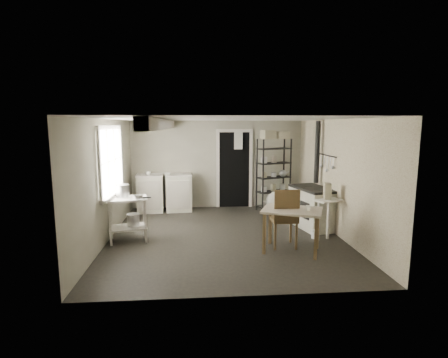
{
  "coord_description": "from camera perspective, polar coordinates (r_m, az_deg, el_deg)",
  "views": [
    {
      "loc": [
        -0.56,
        -6.69,
        2.19
      ],
      "look_at": [
        0.0,
        0.3,
        1.1
      ],
      "focal_mm": 28.0,
      "sensor_mm": 36.0,
      "label": 1
    }
  ],
  "objects": [
    {
      "name": "flour_sack",
      "position": [
        8.99,
        8.15,
        -3.78
      ],
      "size": [
        0.46,
        0.41,
        0.51
      ],
      "primitive_type": "ellipsoid",
      "rotation": [
        0.0,
        0.0,
        0.11
      ],
      "color": "beige",
      "rests_on": "ground"
    },
    {
      "name": "mixing_bowl",
      "position": [
        8.88,
        -9.26,
        0.71
      ],
      "size": [
        0.3,
        0.3,
        0.06
      ],
      "primitive_type": "imported",
      "rotation": [
        0.0,
        0.0,
        -0.15
      ],
      "color": "white",
      "rests_on": "base_cabinets"
    },
    {
      "name": "doorway",
      "position": [
        9.29,
        1.69,
        1.47
      ],
      "size": [
        0.96,
        0.1,
        2.08
      ],
      "primitive_type": null,
      "color": "silver",
      "rests_on": "ground"
    },
    {
      "name": "table_cup",
      "position": [
        6.09,
        13.6,
        -4.58
      ],
      "size": [
        0.12,
        0.12,
        0.09
      ],
      "primitive_type": "imported",
      "rotation": [
        0.0,
        0.0,
        -0.33
      ],
      "color": "white",
      "rests_on": "work_table"
    },
    {
      "name": "wall_front",
      "position": [
        4.35,
        2.97,
        -4.99
      ],
      "size": [
        4.5,
        0.02,
        2.3
      ],
      "primitive_type": "cube",
      "color": "#A4A08C",
      "rests_on": "ground"
    },
    {
      "name": "storage_box_a",
      "position": [
        8.92,
        7.2,
        7.61
      ],
      "size": [
        0.38,
        0.35,
        0.21
      ],
      "primitive_type": "cube",
      "rotation": [
        0.0,
        0.0,
        0.3
      ],
      "color": "beige",
      "rests_on": "shelf_rack"
    },
    {
      "name": "wall_left",
      "position": [
        6.97,
        -18.55,
        -0.2
      ],
      "size": [
        0.02,
        5.0,
        2.3
      ],
      "primitive_type": "cube",
      "color": "#A4A08C",
      "rests_on": "ground"
    },
    {
      "name": "stove",
      "position": [
        7.75,
        14.25,
        -4.49
      ],
      "size": [
        0.84,
        1.21,
        0.87
      ],
      "primitive_type": null,
      "rotation": [
        0.0,
        0.0,
        0.22
      ],
      "color": "beige",
      "rests_on": "ground"
    },
    {
      "name": "chair",
      "position": [
        6.43,
        9.69,
        -6.66
      ],
      "size": [
        0.45,
        0.47,
        1.08
      ],
      "primitive_type": null,
      "rotation": [
        0.0,
        0.0,
        -0.0
      ],
      "color": "brown",
      "rests_on": "ground"
    },
    {
      "name": "shelf_rack",
      "position": [
        9.06,
        8.12,
        0.88
      ],
      "size": [
        0.94,
        0.63,
        1.84
      ],
      "primitive_type": null,
      "rotation": [
        0.0,
        0.0,
        0.37
      ],
      "color": "black",
      "rests_on": "ground"
    },
    {
      "name": "bucket",
      "position": [
        6.94,
        -14.59,
        -6.54
      ],
      "size": [
        0.26,
        0.26,
        0.25
      ],
      "primitive_type": "cylinder",
      "rotation": [
        0.0,
        0.0,
        0.14
      ],
      "color": "#B7B7B9",
      "rests_on": "prep_table"
    },
    {
      "name": "stovepipe",
      "position": [
        8.01,
        14.97,
        4.24
      ],
      "size": [
        0.15,
        0.15,
        1.45
      ],
      "primitive_type": null,
      "rotation": [
        0.0,
        0.0,
        -0.39
      ],
      "color": "black",
      "rests_on": "stove"
    },
    {
      "name": "wall_back",
      "position": [
        9.26,
        -1.09,
        2.38
      ],
      "size": [
        4.5,
        0.02,
        2.3
      ],
      "primitive_type": "cube",
      "color": "#A4A08C",
      "rests_on": "ground"
    },
    {
      "name": "work_table",
      "position": [
        6.24,
        10.97,
        -8.19
      ],
      "size": [
        1.18,
        1.02,
        0.75
      ],
      "primitive_type": null,
      "rotation": [
        0.0,
        0.0,
        -0.39
      ],
      "color": "beige",
      "rests_on": "ground"
    },
    {
      "name": "counter_cup",
      "position": [
        8.89,
        -12.24,
        0.73
      ],
      "size": [
        0.16,
        0.16,
        0.1
      ],
      "primitive_type": "imported",
      "rotation": [
        0.0,
        0.0,
        0.34
      ],
      "color": "white",
      "rests_on": "base_cabinets"
    },
    {
      "name": "wall_right",
      "position": [
        7.33,
        18.02,
        0.24
      ],
      "size": [
        0.02,
        5.0,
        2.3
      ],
      "primitive_type": "cube",
      "color": "#A4A08C",
      "rests_on": "ground"
    },
    {
      "name": "side_ledge",
      "position": [
        7.04,
        16.57,
        -6.02
      ],
      "size": [
        0.58,
        0.46,
        0.78
      ],
      "primitive_type": null,
      "rotation": [
        0.0,
        0.0,
        0.43
      ],
      "color": "silver",
      "rests_on": "ground"
    },
    {
      "name": "floor",
      "position": [
        7.06,
        0.2,
        -9.24
      ],
      "size": [
        5.0,
        5.0,
        0.0
      ],
      "primitive_type": "plane",
      "color": "black",
      "rests_on": "ground"
    },
    {
      "name": "floor_crock",
      "position": [
        7.11,
        14.58,
        -8.75
      ],
      "size": [
        0.15,
        0.15,
        0.16
      ],
      "primitive_type": "cylinder",
      "rotation": [
        0.0,
        0.0,
        0.14
      ],
      "color": "white",
      "rests_on": "ground"
    },
    {
      "name": "base_cabinets",
      "position": [
        9.07,
        -9.68,
        -2.29
      ],
      "size": [
        1.48,
        0.72,
        0.95
      ],
      "primitive_type": null,
      "rotation": [
        0.0,
        0.0,
        0.07
      ],
      "color": "beige",
      "rests_on": "ground"
    },
    {
      "name": "ceiling",
      "position": [
        6.71,
        0.21,
        9.78
      ],
      "size": [
        5.0,
        5.0,
        0.0
      ],
      "primitive_type": "plane",
      "rotation": [
        3.14,
        0.0,
        0.0
      ],
      "color": "silver",
      "rests_on": "wall_back"
    },
    {
      "name": "wallpaper_panel",
      "position": [
        7.33,
        17.94,
        0.24
      ],
      "size": [
        0.01,
        5.0,
        2.3
      ],
      "primitive_type": null,
      "color": "beige",
      "rests_on": "wall_right"
    },
    {
      "name": "shelf_jar",
      "position": [
        9.01,
        6.3,
        3.55
      ],
      "size": [
        0.11,
        0.11,
        0.19
      ],
      "primitive_type": "imported",
      "rotation": [
        0.0,
        0.0,
        -0.24
      ],
      "color": "white",
      "rests_on": "shelf_rack"
    },
    {
      "name": "stockpot",
      "position": [
        6.88,
        -16.2,
        -1.99
      ],
      "size": [
        0.26,
        0.26,
        0.27
      ],
      "primitive_type": "cylinder",
      "rotation": [
        0.0,
        0.0,
        -0.06
      ],
      "color": "#B7B7B9",
      "rests_on": "prep_table"
    },
    {
      "name": "oats_box",
      "position": [
        6.96,
        16.54,
        -1.28
      ],
      "size": [
        0.16,
        0.22,
        0.3
      ],
      "primitive_type": "cube",
      "rotation": [
        0.0,
        0.0,
        -0.18
      ],
      "color": "beige",
      "rests_on": "side_ledge"
    },
    {
      "name": "ceiling_beam",
      "position": [
        6.72,
        -10.17,
        8.79
      ],
      "size": [
        0.18,
        5.0,
        0.18
      ],
      "primitive_type": null,
      "color": "silver",
      "rests_on": "ceiling"
    },
    {
      "name": "saucepan",
      "position": [
        6.69,
        -13.88,
        -2.97
      ],
      "size": [
        0.19,
        0.19,
        0.1
      ],
      "primitive_type": "cylinder",
      "rotation": [
        0.0,
        0.0,
        0.01
      ],
      "color": "#B7B7B9",
      "rests_on": "prep_table"
    },
    {
      "name": "utensil_rail",
      "position": [
        7.82,
        16.07,
        3.8
      ],
      "size": [
        0.06,
        1.2,
        0.44
      ],
      "primitive_type": null,
      "color": "#B7B7B9",
      "rests_on": "wall_right"
    },
    {
      "name": "storage_box_b",
      "position": [
        9.05,
        9.68,
        7.44
      ],
      "size": [
        0.28,
        0.26,
        0.18
      ],
      "primitive_type": "cube",
      "rotation": [
        0.0,
        0.0,
        0.01
      ],
      "color": "beige",
      "rests_on": "shelf_rack"
    },
    {
      "name": "prep_table",
      "position": [
        6.91,
        -15.41,
        -6.51
      ],
      "size": [
        0.82,
        0.66,
        0.83
      ],
      "primitive_type": null,
      "rotation": [
        0.0,
        0.0,
        0.2
      ],
      "color": "silver",
      "rests_on": "ground"
    },
    {
      "name": "window",
      "position": [
        7.12,
        -18.07,
        2.84
      ],
      "size": [
        0.12,
        1.76,
        1.28
      ],
      "primitive_type": null,
      "color": "silver",
      "rests_on": "wall_left"
    }
  ]
}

